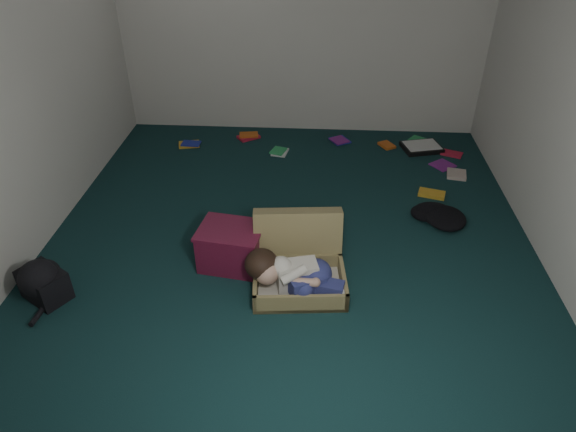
# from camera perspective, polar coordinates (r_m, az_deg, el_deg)

# --- Properties ---
(floor) EXTENTS (4.50, 4.50, 0.00)m
(floor) POSITION_cam_1_polar(r_m,az_deg,el_deg) (4.28, 0.13, -2.77)
(floor) COLOR #0F2B2C
(floor) RESTS_ON ground
(wall_back) EXTENTS (4.50, 0.00, 4.50)m
(wall_back) POSITION_cam_1_polar(r_m,az_deg,el_deg) (5.81, 1.60, 21.46)
(wall_back) COLOR silver
(wall_back) RESTS_ON ground
(wall_front) EXTENTS (4.50, 0.00, 4.50)m
(wall_front) POSITION_cam_1_polar(r_m,az_deg,el_deg) (1.73, -4.50, -12.80)
(wall_front) COLOR silver
(wall_front) RESTS_ON ground
(wall_left) EXTENTS (0.00, 4.50, 4.50)m
(wall_left) POSITION_cam_1_polar(r_m,az_deg,el_deg) (4.26, -28.57, 12.78)
(wall_left) COLOR silver
(wall_left) RESTS_ON ground
(suitcase) EXTENTS (0.72, 0.71, 0.49)m
(suitcase) POSITION_cam_1_polar(r_m,az_deg,el_deg) (3.81, 1.20, -5.28)
(suitcase) COLOR olive
(suitcase) RESTS_ON floor
(person) EXTENTS (0.73, 0.35, 0.30)m
(person) POSITION_cam_1_polar(r_m,az_deg,el_deg) (3.65, 0.60, -6.45)
(person) COLOR silver
(person) RESTS_ON suitcase
(maroon_bin) EXTENTS (0.53, 0.45, 0.33)m
(maroon_bin) POSITION_cam_1_polar(r_m,az_deg,el_deg) (3.96, -6.29, -3.39)
(maroon_bin) COLOR #59122A
(maroon_bin) RESTS_ON floor
(backpack) EXTENTS (0.52, 0.50, 0.25)m
(backpack) POSITION_cam_1_polar(r_m,az_deg,el_deg) (4.06, -25.49, -6.79)
(backpack) COLOR black
(backpack) RESTS_ON floor
(clothing_pile) EXTENTS (0.50, 0.44, 0.13)m
(clothing_pile) POSITION_cam_1_polar(r_m,az_deg,el_deg) (4.66, 15.56, 0.27)
(clothing_pile) COLOR black
(clothing_pile) RESTS_ON floor
(paper_tray) EXTENTS (0.47, 0.40, 0.06)m
(paper_tray) POSITION_cam_1_polar(r_m,az_deg,el_deg) (5.89, 14.63, 7.41)
(paper_tray) COLOR black
(paper_tray) RESTS_ON floor
(book_scatter) EXTENTS (3.13, 1.40, 0.02)m
(book_scatter) POSITION_cam_1_polar(r_m,az_deg,el_deg) (5.66, 8.21, 6.84)
(book_scatter) COLOR gold
(book_scatter) RESTS_ON floor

